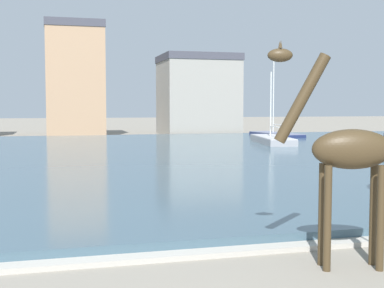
{
  "coord_description": "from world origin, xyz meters",
  "views": [
    {
      "loc": [
        -2.16,
        -4.67,
        3.34
      ],
      "look_at": [
        1.85,
        10.54,
        2.2
      ],
      "focal_mm": 48.78,
      "sensor_mm": 36.0,
      "label": 1
    }
  ],
  "objects": [
    {
      "name": "sailboat_grey",
      "position": [
        15.34,
        35.98,
        0.44
      ],
      "size": [
        3.65,
        9.5,
        6.21
      ],
      "color": "#939399",
      "rests_on": "ground"
    },
    {
      "name": "quay_edge_coping",
      "position": [
        0.0,
        6.29,
        0.06
      ],
      "size": [
        89.08,
        0.5,
        0.12
      ],
      "primitive_type": "cube",
      "color": "#ADA89E",
      "rests_on": "ground"
    },
    {
      "name": "townhouse_end_terrace",
      "position": [
        0.05,
        53.97,
        6.2
      ],
      "size": [
        6.2,
        7.06,
        12.37
      ],
      "color": "tan",
      "rests_on": "ground"
    },
    {
      "name": "sailboat_navy",
      "position": [
        19.56,
        45.21,
        0.36
      ],
      "size": [
        3.0,
        9.06,
        8.14
      ],
      "color": "navy",
      "rests_on": "ground"
    },
    {
      "name": "giraffe_statue",
      "position": [
        3.57,
        4.77,
        2.38
      ],
      "size": [
        2.63,
        1.04,
        4.66
      ],
      "color": "#42331E",
      "rests_on": "ground"
    },
    {
      "name": "harbor_water",
      "position": [
        0.0,
        28.79,
        0.16
      ],
      "size": [
        89.08,
        44.5,
        0.32
      ],
      "primitive_type": "cube",
      "color": "#3D5666",
      "rests_on": "ground"
    },
    {
      "name": "townhouse_corner_house",
      "position": [
        14.38,
        55.34,
        4.71
      ],
      "size": [
        8.77,
        8.07,
        9.39
      ],
      "color": "gray",
      "rests_on": "ground"
    }
  ]
}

